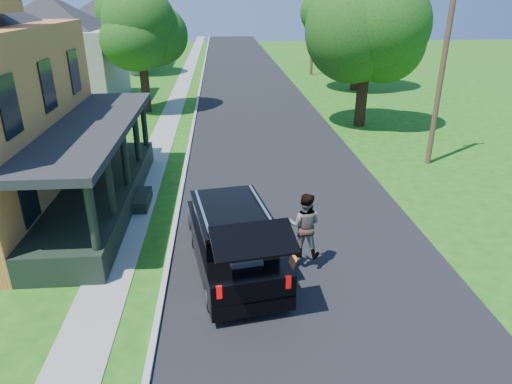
{
  "coord_description": "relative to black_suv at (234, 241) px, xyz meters",
  "views": [
    {
      "loc": [
        -2.41,
        -9.41,
        7.1
      ],
      "look_at": [
        -1.43,
        3.0,
        1.71
      ],
      "focal_mm": 32.0,
      "sensor_mm": 36.0,
      "label": 1
    }
  ],
  "objects": [
    {
      "name": "skateboarder",
      "position": [
        1.95,
        0.0,
        0.4
      ],
      "size": [
        1.06,
        0.92,
        1.86
      ],
      "rotation": [
        0.0,
        0.0,
        2.87
      ],
      "color": "black",
      "rests_on": "ground"
    },
    {
      "name": "tree_left_mid",
      "position": [
        -5.12,
        19.48,
        4.38
      ],
      "size": [
        5.14,
        5.06,
        7.88
      ],
      "rotation": [
        0.0,
        0.0,
        -0.08
      ],
      "color": "black",
      "rests_on": "ground"
    },
    {
      "name": "front_walk",
      "position": [
        -7.34,
        4.5,
        -0.93
      ],
      "size": [
        6.5,
        1.2,
        0.03
      ],
      "primitive_type": "cube",
      "color": "#A0A198",
      "rests_on": "ground"
    },
    {
      "name": "tree_right_far",
      "position": [
        11.28,
        40.98,
        4.17
      ],
      "size": [
        4.83,
        4.79,
        7.49
      ],
      "rotation": [
        0.0,
        0.0,
        -0.1
      ],
      "color": "black",
      "rests_on": "ground"
    },
    {
      "name": "black_suv",
      "position": [
        0.0,
        0.0,
        0.0
      ],
      "size": [
        2.77,
        5.47,
        2.43
      ],
      "rotation": [
        0.0,
        0.0,
        0.17
      ],
      "color": "black",
      "rests_on": "ground"
    },
    {
      "name": "utility_pole_far",
      "position": [
        8.57,
        33.57,
        3.94
      ],
      "size": [
        1.81,
        0.32,
        9.43
      ],
      "rotation": [
        0.0,
        0.0,
        -0.1
      ],
      "color": "#472E21",
      "rests_on": "ground"
    },
    {
      "name": "utility_pole_near",
      "position": [
        9.16,
        8.16,
        3.71
      ],
      "size": [
        1.41,
        0.48,
        9.02
      ],
      "rotation": [
        0.0,
        0.0,
        0.27
      ],
      "color": "#472E21",
      "rests_on": "ground"
    },
    {
      "name": "tree_left_far",
      "position": [
        -8.28,
        35.16,
        4.52
      ],
      "size": [
        5.99,
        5.77,
        8.46
      ],
      "rotation": [
        0.0,
        0.0,
        0.07
      ],
      "color": "black",
      "rests_on": "ground"
    },
    {
      "name": "curb",
      "position": [
        -1.89,
        18.5,
        -0.93
      ],
      "size": [
        0.15,
        120.0,
        0.12
      ],
      "primitive_type": "cube",
      "color": "#AEAEA8",
      "rests_on": "ground"
    },
    {
      "name": "tree_right_mid",
      "position": [
        10.54,
        25.72,
        5.43
      ],
      "size": [
        7.53,
        7.34,
        9.97
      ],
      "rotation": [
        0.0,
        0.0,
        0.16
      ],
      "color": "black",
      "rests_on": "ground"
    },
    {
      "name": "neighbor_house_far",
      "position": [
        -11.34,
        38.5,
        3.26
      ],
      "size": [
        12.78,
        12.78,
        8.3
      ],
      "color": "#9C9B8A",
      "rests_on": "ground"
    },
    {
      "name": "ground",
      "position": [
        2.16,
        -1.5,
        -0.93
      ],
      "size": [
        140.0,
        140.0,
        0.0
      ],
      "primitive_type": "plane",
      "color": "#1B5D12",
      "rests_on": "ground"
    },
    {
      "name": "sidewalk",
      "position": [
        -3.44,
        18.5,
        -0.93
      ],
      "size": [
        1.3,
        120.0,
        0.03
      ],
      "primitive_type": "cube",
      "color": "#A0A198",
      "rests_on": "ground"
    },
    {
      "name": "street",
      "position": [
        2.16,
        18.5,
        -0.93
      ],
      "size": [
        8.0,
        120.0,
        0.02
      ],
      "primitive_type": "cube",
      "color": "black",
      "rests_on": "ground"
    },
    {
      "name": "neighbor_house_mid",
      "position": [
        -11.34,
        22.5,
        3.26
      ],
      "size": [
        12.78,
        12.78,
        8.3
      ],
      "color": "#9C9B8A",
      "rests_on": "ground"
    },
    {
      "name": "skateboard",
      "position": [
        1.7,
        0.03,
        -0.63
      ],
      "size": [
        0.51,
        0.58,
        0.59
      ],
      "rotation": [
        0.0,
        0.0,
        -0.41
      ],
      "color": "#C54010",
      "rests_on": "ground"
    },
    {
      "name": "tree_right_near",
      "position": [
        7.88,
        14.93,
        4.79
      ],
      "size": [
        6.27,
        6.5,
        8.53
      ],
      "rotation": [
        0.0,
        0.0,
        -0.29
      ],
      "color": "black",
      "rests_on": "ground"
    }
  ]
}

